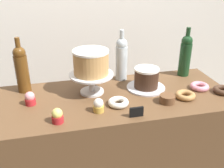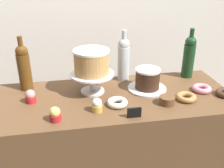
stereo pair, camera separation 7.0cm
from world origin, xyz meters
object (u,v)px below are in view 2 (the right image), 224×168
Objects in this scene: wine_bottle_clear at (124,58)px; donut_maple at (186,97)px; cookie_stack at (167,100)px; cupcake_lemon at (55,114)px; white_layer_cake at (92,62)px; wine_bottle_green at (189,56)px; cake_stand_pedestal at (92,79)px; cupcake_strawberry at (31,97)px; price_sign_chalkboard at (134,113)px; cupcake_vanilla at (97,105)px; donut_sugar at (117,103)px; chocolate_round_cake at (148,78)px; donut_pink at (202,89)px; wine_bottle_amber at (24,67)px.

wine_bottle_clear is 2.91× the size of donut_maple.
donut_maple is 1.33× the size of cookie_stack.
white_layer_cake is at bearing 52.62° from cupcake_lemon.
cookie_stack is at bearing -128.52° from wine_bottle_green.
cupcake_strawberry is at bearing -169.27° from cake_stand_pedestal.
cupcake_strawberry is 0.57m from price_sign_chalkboard.
cupcake_vanilla is at bearing -120.52° from wine_bottle_clear.
wine_bottle_clear reaches higher than price_sign_chalkboard.
price_sign_chalkboard is (0.17, -0.31, -0.06)m from cake_stand_pedestal.
wine_bottle_green is (0.65, 0.12, -0.05)m from white_layer_cake.
cupcake_lemon is 0.66× the size of donut_sugar.
white_layer_cake reaches higher than cake_stand_pedestal.
cake_stand_pedestal is 1.25× the size of white_layer_cake.
donut_maple is (0.18, -0.17, -0.05)m from chocolate_round_cake.
cupcake_strawberry is (-0.35, -0.07, -0.05)m from cake_stand_pedestal.
cupcake_strawberry is 0.99m from donut_pink.
wine_bottle_clear is 1.00× the size of wine_bottle_green.
wine_bottle_clear reaches higher than cupcake_strawberry.
chocolate_round_cake is 0.25m from donut_maple.
chocolate_round_cake reaches higher than donut_pink.
donut_sugar is (0.32, 0.09, -0.02)m from cupcake_lemon.
cake_stand_pedestal is at bearing 150.83° from cookie_stack.
cookie_stack is at bearing -6.99° from donut_sugar.
white_layer_cake is 0.62× the size of wine_bottle_amber.
donut_pink is (1.03, -0.21, -0.13)m from wine_bottle_amber.
wine_bottle_clear reaches higher than cake_stand_pedestal.
cupcake_vanilla reaches higher than donut_maple.
wine_bottle_clear reaches higher than donut_pink.
donut_sugar is at bearing -107.44° from wine_bottle_clear.
donut_maple is at bearing -20.39° from cake_stand_pedestal.
donut_maple is 0.39m from donut_sugar.
cookie_stack is 0.23m from price_sign_chalkboard.
wine_bottle_green is (0.65, 0.12, 0.06)m from cake_stand_pedestal.
cupcake_vanilla is (0.34, -0.16, 0.00)m from cupcake_strawberry.
donut_pink is (0.31, -0.08, -0.05)m from chocolate_round_cake.
wine_bottle_green is 4.38× the size of cupcake_strawberry.
wine_bottle_clear reaches higher than donut_sugar.
cupcake_strawberry is 0.88× the size of cookie_stack.
cupcake_lemon is at bearing -154.69° from chocolate_round_cake.
wine_bottle_clear is 4.65× the size of price_sign_chalkboard.
donut_maple is at bearing -1.03° from donut_sugar.
donut_maple is at bearing -115.03° from wine_bottle_green.
wine_bottle_green is 0.44m from cookie_stack.
donut_pink is at bearing 10.59° from cupcake_vanilla.
price_sign_chalkboard is (0.17, -0.31, -0.16)m from white_layer_cake.
wine_bottle_clear is (-0.11, 0.17, 0.07)m from chocolate_round_cake.
wine_bottle_amber reaches higher than donut_pink.
donut_pink is 1.00× the size of donut_sugar.
donut_pink is (0.99, -0.04, -0.02)m from cupcake_strawberry.
cupcake_strawberry reaches higher than price_sign_chalkboard.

